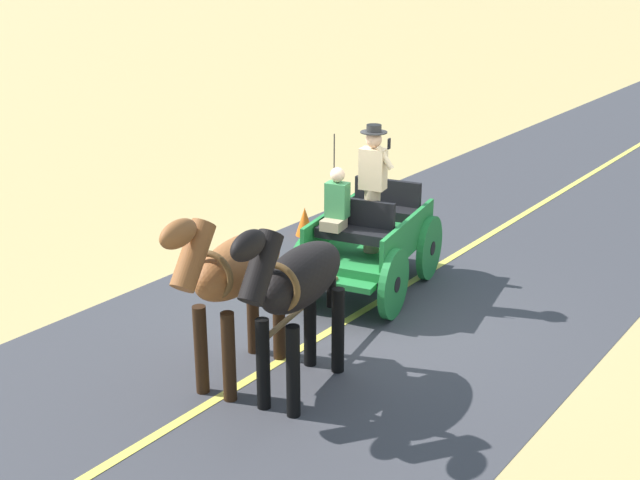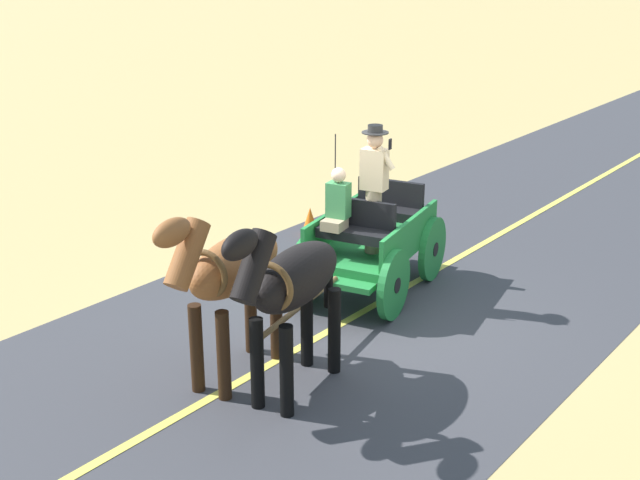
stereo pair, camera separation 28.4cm
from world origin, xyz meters
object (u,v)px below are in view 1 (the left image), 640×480
(horse_off_side, at_px, (234,272))
(traffic_cone, at_px, (305,222))
(horse_drawn_carriage, at_px, (368,238))
(horse_near_side, at_px, (297,284))

(horse_off_side, relative_size, traffic_cone, 4.42)
(horse_drawn_carriage, xyz_separation_m, traffic_cone, (2.21, -1.39, -0.57))
(horse_near_side, height_order, traffic_cone, horse_near_side)
(horse_drawn_carriage, distance_m, horse_off_side, 3.10)
(horse_drawn_carriage, bearing_deg, traffic_cone, -32.15)
(horse_near_side, xyz_separation_m, horse_off_side, (0.76, 0.16, 0.00))
(horse_near_side, bearing_deg, horse_off_side, 11.63)
(traffic_cone, bearing_deg, horse_off_side, 118.76)
(horse_near_side, relative_size, traffic_cone, 4.42)
(horse_near_side, distance_m, horse_off_side, 0.78)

